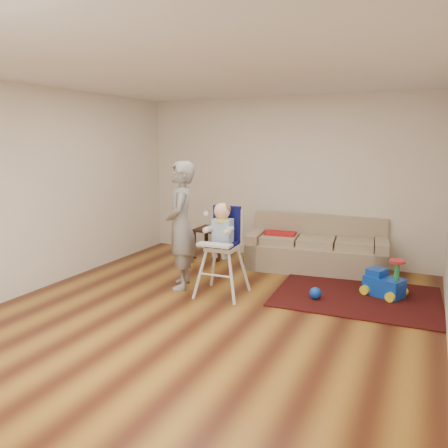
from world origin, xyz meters
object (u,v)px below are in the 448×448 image
at_px(toy_ball, 315,293).
at_px(high_chair, 222,251).
at_px(sofa, 316,244).
at_px(side_table, 212,242).
at_px(ride_on_toy, 385,276).
at_px(adult, 181,226).

bearing_deg(toy_ball, high_chair, -164.42).
relative_size(sofa, side_table, 4.32).
height_order(ride_on_toy, high_chair, high_chair).
height_order(side_table, toy_ball, side_table).
bearing_deg(sofa, adult, -139.24).
height_order(sofa, high_chair, high_chair).
distance_m(ride_on_toy, toy_ball, 0.94).
height_order(ride_on_toy, adult, adult).
relative_size(side_table, ride_on_toy, 0.99).
bearing_deg(side_table, sofa, 0.83).
bearing_deg(toy_ball, side_table, 148.54).
bearing_deg(high_chair, side_table, 118.12).
relative_size(sofa, high_chair, 1.78).
height_order(sofa, toy_ball, sofa).
distance_m(toy_ball, adult, 1.97).
xyz_separation_m(side_table, toy_ball, (2.14, -1.31, -0.16)).
xyz_separation_m(high_chair, adult, (-0.63, 0.04, 0.27)).
xyz_separation_m(toy_ball, high_chair, (-1.15, -0.32, 0.50)).
distance_m(sofa, side_table, 1.82).
xyz_separation_m(sofa, side_table, (-1.81, -0.03, -0.15)).
bearing_deg(sofa, toy_ball, -83.42).
relative_size(ride_on_toy, toy_ball, 3.38).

